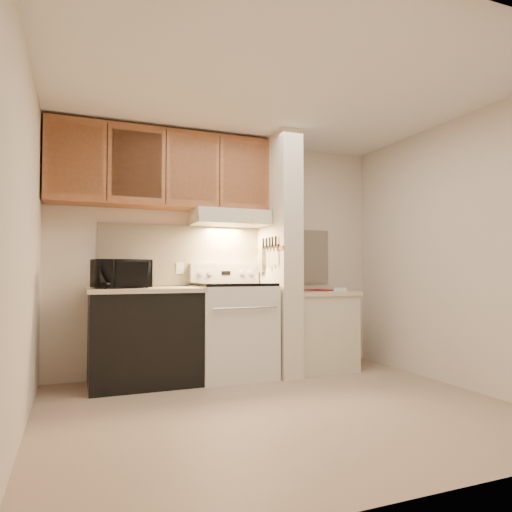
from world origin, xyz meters
TOP-DOWN VIEW (x-y plane):
  - floor at (0.00, 0.00)m, footprint 3.60×3.60m
  - ceiling at (0.00, 0.00)m, footprint 3.60×3.60m
  - wall_back at (0.00, 1.50)m, footprint 3.60×2.50m
  - wall_left at (-1.80, 0.00)m, footprint 0.02×3.00m
  - wall_right at (1.80, 0.00)m, footprint 0.02×3.00m
  - backsplash at (0.00, 1.49)m, footprint 2.60×0.02m
  - range_body at (0.00, 1.16)m, footprint 0.76×0.65m
  - oven_window at (0.00, 0.84)m, footprint 0.50×0.01m
  - oven_handle at (0.00, 0.80)m, footprint 0.65×0.02m
  - cooktop at (0.00, 1.16)m, footprint 0.74×0.64m
  - range_backguard at (0.00, 1.44)m, footprint 0.76×0.08m
  - range_display at (0.00, 1.40)m, footprint 0.10×0.01m
  - range_knob_left_outer at (-0.28, 1.40)m, footprint 0.05×0.02m
  - range_knob_left_inner at (-0.18, 1.40)m, footprint 0.05×0.02m
  - range_knob_right_inner at (0.18, 1.40)m, footprint 0.05×0.02m
  - range_knob_right_outer at (0.28, 1.40)m, footprint 0.05×0.02m
  - dishwasher_front at (-0.88, 1.17)m, footprint 1.00×0.63m
  - left_countertop at (-0.88, 1.17)m, footprint 1.04×0.67m
  - spoon_rest at (-1.12, 1.36)m, footprint 0.25×0.12m
  - teal_jar at (-0.93, 1.33)m, footprint 0.09×0.09m
  - outlet at (-0.48, 1.48)m, footprint 0.08×0.01m
  - microwave at (-1.10, 1.15)m, footprint 0.55×0.43m
  - partition_pillar at (0.51, 1.15)m, footprint 0.22×0.70m
  - pillar_trim at (0.39, 1.15)m, footprint 0.01×0.70m
  - knife_strip at (0.39, 1.10)m, footprint 0.02×0.42m
  - knife_blade_a at (0.38, 0.93)m, footprint 0.01×0.03m
  - knife_handle_a at (0.38, 0.94)m, footprint 0.02×0.02m
  - knife_blade_b at (0.38, 1.02)m, footprint 0.01×0.04m
  - knife_handle_b at (0.38, 1.02)m, footprint 0.02×0.02m
  - knife_blade_c at (0.38, 1.10)m, footprint 0.01×0.04m
  - knife_handle_c at (0.38, 1.09)m, footprint 0.02×0.02m
  - knife_blade_d at (0.38, 1.18)m, footprint 0.01×0.04m
  - knife_handle_d at (0.38, 1.17)m, footprint 0.02×0.02m
  - knife_blade_e at (0.38, 1.25)m, footprint 0.01×0.04m
  - knife_handle_e at (0.38, 1.27)m, footprint 0.02×0.02m
  - oven_mitt at (0.38, 1.32)m, footprint 0.03×0.10m
  - right_cab_base at (0.97, 1.15)m, footprint 0.70×0.60m
  - right_countertop at (0.97, 1.15)m, footprint 0.74×0.64m
  - red_folder at (1.07, 1.25)m, footprint 0.32×0.38m
  - white_box at (1.19, 1.05)m, footprint 0.16×0.14m
  - range_hood at (0.00, 1.28)m, footprint 0.78×0.44m
  - hood_lip at (0.00, 1.07)m, footprint 0.78×0.04m
  - upper_cabinets at (-0.69, 1.32)m, footprint 2.18×0.33m
  - cab_door_a at (-1.51, 1.17)m, footprint 0.46×0.01m
  - cab_gap_a at (-1.23, 1.16)m, footprint 0.01×0.01m
  - cab_door_b at (-0.96, 1.17)m, footprint 0.46×0.01m
  - cab_gap_b at (-0.69, 1.16)m, footprint 0.01×0.01m
  - cab_door_c at (-0.42, 1.17)m, footprint 0.46×0.01m
  - cab_gap_c at (-0.14, 1.16)m, footprint 0.01×0.01m
  - cab_door_d at (0.13, 1.17)m, footprint 0.46×0.01m

SIDE VIEW (x-z plane):
  - floor at x=0.00m, z-range 0.00..0.00m
  - right_cab_base at x=0.97m, z-range 0.00..0.81m
  - dishwasher_front at x=-0.88m, z-range 0.00..0.87m
  - range_body at x=0.00m, z-range 0.00..0.92m
  - oven_window at x=0.00m, z-range 0.35..0.65m
  - oven_handle at x=0.00m, z-range 0.71..0.73m
  - right_countertop at x=0.97m, z-range 0.81..0.85m
  - red_folder at x=1.07m, z-range 0.85..0.86m
  - white_box at x=1.19m, z-range 0.85..0.89m
  - left_countertop at x=-0.88m, z-range 0.87..0.91m
  - spoon_rest at x=-1.12m, z-range 0.91..0.93m
  - cooktop at x=0.00m, z-range 0.92..0.95m
  - teal_jar at x=-0.93m, z-range 0.91..1.00m
  - microwave at x=-1.10m, z-range 0.91..1.18m
  - range_backguard at x=0.00m, z-range 0.95..1.15m
  - range_display at x=0.00m, z-range 1.03..1.07m
  - range_knob_left_outer at x=-0.28m, z-range 1.03..1.07m
  - range_knob_left_inner at x=-0.18m, z-range 1.03..1.07m
  - range_knob_right_inner at x=0.18m, z-range 1.03..1.07m
  - range_knob_right_outer at x=0.28m, z-range 1.03..1.07m
  - outlet at x=-0.48m, z-range 1.04..1.16m
  - oven_mitt at x=0.38m, z-range 1.06..1.31m
  - knife_blade_c at x=0.38m, z-range 1.10..1.30m
  - knife_blade_b at x=0.38m, z-range 1.12..1.30m
  - knife_blade_e at x=0.38m, z-range 1.12..1.30m
  - knife_blade_a at x=0.38m, z-range 1.14..1.30m
  - knife_blade_d at x=0.38m, z-range 1.14..1.30m
  - backsplash at x=0.00m, z-range 0.92..1.55m
  - wall_back at x=0.00m, z-range 1.24..1.26m
  - wall_left at x=-1.80m, z-range 0.00..2.50m
  - wall_right at x=1.80m, z-range 0.00..2.50m
  - partition_pillar at x=0.51m, z-range 0.00..2.50m
  - pillar_trim at x=0.39m, z-range 1.28..1.32m
  - knife_strip at x=0.39m, z-range 1.30..1.34m
  - knife_handle_a at x=0.38m, z-range 1.32..1.42m
  - knife_handle_b at x=0.38m, z-range 1.32..1.42m
  - knife_handle_c at x=0.38m, z-range 1.32..1.42m
  - knife_handle_d at x=0.38m, z-range 1.32..1.42m
  - knife_handle_e at x=0.38m, z-range 1.32..1.42m
  - hood_lip at x=0.00m, z-range 1.55..1.61m
  - range_hood at x=0.00m, z-range 1.55..1.70m
  - upper_cabinets at x=-0.69m, z-range 1.70..2.47m
  - cab_door_a at x=-1.51m, z-range 1.77..2.40m
  - cab_gap_a at x=-1.23m, z-range 1.72..2.45m
  - cab_door_b at x=-0.96m, z-range 1.77..2.40m
  - cab_gap_b at x=-0.69m, z-range 1.72..2.45m
  - cab_door_c at x=-0.42m, z-range 1.77..2.40m
  - cab_gap_c at x=-0.14m, z-range 1.72..2.45m
  - cab_door_d at x=0.13m, z-range 1.77..2.40m
  - ceiling at x=0.00m, z-range 2.50..2.50m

